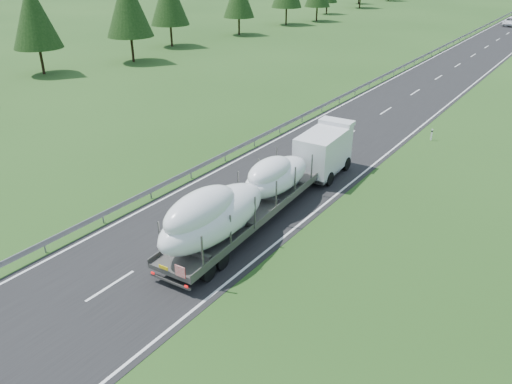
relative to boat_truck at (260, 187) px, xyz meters
The scene contains 5 objects.
ground 10.35m from the boat_truck, 102.54° to the right, with size 400.00×400.00×0.00m, color #214416.
road_surface 90.17m from the boat_truck, 91.40° to the left, with size 10.00×400.00×0.02m, color black.
guardrail 90.38m from the boat_truck, 94.76° to the left, with size 0.10×400.00×0.76m.
boat_truck is the anchor object (origin of this frame).
distant_van 101.10m from the boat_truck, 92.21° to the left, with size 2.79×6.06×1.68m, color white.
Camera 1 is at (17.45, -12.39, 15.08)m, focal length 35.00 mm.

